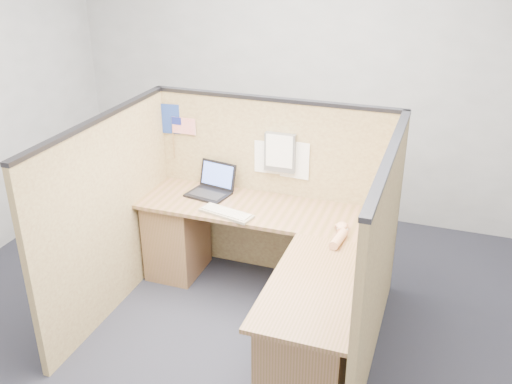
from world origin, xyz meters
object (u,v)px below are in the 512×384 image
at_px(keyboard, 226,213).
at_px(laptop, 211,186).
at_px(mouse, 342,228).
at_px(l_desk, 267,274).

bearing_deg(keyboard, laptop, 142.51).
bearing_deg(keyboard, mouse, 15.82).
relative_size(l_desk, laptop, 5.30).
distance_m(l_desk, laptop, 0.93).
distance_m(laptop, keyboard, 0.43).
height_order(l_desk, mouse, mouse).
relative_size(laptop, mouse, 3.80).
bearing_deg(l_desk, mouse, 24.82).
height_order(laptop, mouse, laptop).
height_order(l_desk, laptop, laptop).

